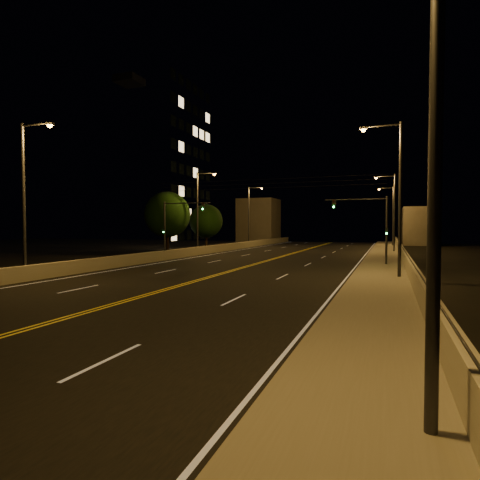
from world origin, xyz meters
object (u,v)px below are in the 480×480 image
(streetlight_0, at_px, (417,79))
(traffic_signal_left, at_px, (174,223))
(streetlight_4, at_px, (27,191))
(building_tower, at_px, (130,165))
(streetlight_5, at_px, (199,208))
(tree_0, at_px, (167,215))
(streetlight_1, at_px, (396,190))
(traffic_signal_right, at_px, (373,222))
(streetlight_3, at_px, (391,213))
(tree_1, at_px, (206,221))
(streetlight_6, at_px, (250,213))
(streetlight_2, at_px, (392,208))

(streetlight_0, distance_m, traffic_signal_left, 34.82)
(streetlight_4, distance_m, traffic_signal_left, 16.21)
(traffic_signal_left, relative_size, building_tower, 0.20)
(streetlight_0, xyz_separation_m, streetlight_4, (-21.47, 12.17, 0.00))
(streetlight_5, relative_size, tree_0, 1.27)
(streetlight_0, height_order, streetlight_1, same)
(traffic_signal_left, bearing_deg, streetlight_4, -94.15)
(streetlight_5, bearing_deg, building_tower, 143.13)
(traffic_signal_right, relative_size, traffic_signal_left, 1.00)
(streetlight_3, bearing_deg, streetlight_4, -112.84)
(tree_0, height_order, tree_1, tree_0)
(streetlight_1, xyz_separation_m, tree_1, (-25.44, 26.77, -1.45))
(streetlight_0, xyz_separation_m, streetlight_5, (-21.47, 36.35, 0.00))
(tree_1, bearing_deg, streetlight_6, 64.50)
(streetlight_5, xyz_separation_m, traffic_signal_right, (19.91, -8.13, -1.88))
(tree_0, bearing_deg, streetlight_2, 20.56)
(streetlight_3, relative_size, streetlight_5, 1.00)
(streetlight_2, xyz_separation_m, streetlight_3, (0.00, 16.51, 0.00))
(streetlight_4, bearing_deg, traffic_signal_right, 38.88)
(tree_0, bearing_deg, streetlight_1, -33.03)
(traffic_signal_right, height_order, traffic_signal_left, same)
(traffic_signal_left, bearing_deg, streetlight_0, -54.26)
(streetlight_1, relative_size, streetlight_4, 1.00)
(streetlight_2, distance_m, traffic_signal_right, 18.58)
(streetlight_1, bearing_deg, streetlight_3, 90.00)
(traffic_signal_left, bearing_deg, streetlight_2, 42.21)
(streetlight_1, distance_m, building_tower, 54.06)
(tree_1, bearing_deg, building_tower, 162.13)
(streetlight_5, bearing_deg, streetlight_1, -37.51)
(streetlight_2, relative_size, building_tower, 0.34)
(streetlight_2, relative_size, streetlight_5, 1.00)
(streetlight_4, bearing_deg, streetlight_5, 90.00)
(tree_1, bearing_deg, streetlight_3, 32.98)
(streetlight_1, height_order, streetlight_4, same)
(streetlight_4, bearing_deg, tree_0, 100.65)
(streetlight_5, xyz_separation_m, tree_1, (-3.97, 10.29, -1.45))
(traffic_signal_right, distance_m, traffic_signal_left, 18.74)
(streetlight_4, bearing_deg, building_tower, 117.79)
(streetlight_4, height_order, tree_1, streetlight_4)
(streetlight_5, height_order, tree_0, streetlight_5)
(streetlight_0, relative_size, streetlight_3, 1.00)
(streetlight_2, xyz_separation_m, streetlight_4, (-21.47, -34.47, 0.00))
(streetlight_4, height_order, traffic_signal_right, streetlight_4)
(building_tower, relative_size, tree_1, 4.41)
(streetlight_1, xyz_separation_m, traffic_signal_right, (-1.57, 8.36, -1.88))
(streetlight_3, distance_m, building_tower, 44.73)
(streetlight_0, distance_m, building_tower, 67.82)
(streetlight_2, xyz_separation_m, tree_0, (-26.12, -9.80, -0.76))
(streetlight_0, height_order, streetlight_6, same)
(streetlight_2, bearing_deg, tree_1, -179.99)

